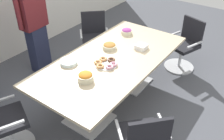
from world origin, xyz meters
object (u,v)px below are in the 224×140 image
(conference_table, at_px, (112,66))
(napkin_pile, at_px, (141,47))
(office_chair_2, at_px, (2,125))
(person_standing_2, at_px, (34,23))
(snack_bowl_pretzels, at_px, (109,46))
(plate_stack, at_px, (69,62))
(snack_bowl_chips_orange, at_px, (85,77))
(snack_bowl_candy_mix, at_px, (127,31))
(office_chair_0, at_px, (184,47))
(office_chair_1, at_px, (95,40))
(donut_platter, at_px, (106,63))

(conference_table, xyz_separation_m, napkin_pile, (0.48, -0.19, 0.16))
(office_chair_2, relative_size, person_standing_2, 0.52)
(conference_table, bearing_deg, snack_bowl_pretzels, 43.35)
(conference_table, bearing_deg, plate_stack, 138.93)
(snack_bowl_chips_orange, relative_size, snack_bowl_candy_mix, 1.09)
(office_chair_2, relative_size, snack_bowl_pretzels, 4.33)
(office_chair_0, bearing_deg, snack_bowl_chips_orange, 97.42)
(napkin_pile, bearing_deg, plate_stack, 147.66)
(snack_bowl_chips_orange, distance_m, napkin_pile, 1.10)
(conference_table, xyz_separation_m, snack_bowl_chips_orange, (-0.62, -0.05, 0.18))
(office_chair_1, xyz_separation_m, plate_stack, (-1.25, -0.58, 0.37))
(office_chair_1, bearing_deg, snack_bowl_candy_mix, 133.66)
(napkin_pile, bearing_deg, person_standing_2, 106.67)
(plate_stack, bearing_deg, office_chair_1, 24.84)
(snack_bowl_pretzels, relative_size, snack_bowl_candy_mix, 1.15)
(office_chair_1, bearing_deg, person_standing_2, 10.63)
(snack_bowl_candy_mix, bearing_deg, office_chair_1, 88.17)
(office_chair_1, height_order, plate_stack, office_chair_1)
(snack_bowl_candy_mix, distance_m, napkin_pile, 0.54)
(person_standing_2, bearing_deg, plate_stack, 67.33)
(snack_bowl_pretzels, xyz_separation_m, plate_stack, (-0.66, 0.20, -0.02))
(snack_bowl_chips_orange, bearing_deg, napkin_pile, -7.75)
(office_chair_0, distance_m, person_standing_2, 2.63)
(snack_bowl_candy_mix, distance_m, donut_platter, 0.99)
(conference_table, height_order, plate_stack, plate_stack)
(office_chair_1, xyz_separation_m, office_chair_2, (-2.31, -0.47, 0.00))
(office_chair_2, bearing_deg, plate_stack, 108.70)
(plate_stack, height_order, napkin_pile, napkin_pile)
(conference_table, height_order, office_chair_2, office_chair_2)
(office_chair_0, relative_size, person_standing_2, 0.52)
(office_chair_0, xyz_separation_m, person_standing_2, (-1.57, 2.05, 0.50))
(donut_platter, distance_m, napkin_pile, 0.68)
(office_chair_2, distance_m, donut_platter, 1.48)
(office_chair_2, height_order, person_standing_2, person_standing_2)
(snack_bowl_pretzels, distance_m, snack_bowl_candy_mix, 0.56)
(snack_bowl_candy_mix, relative_size, donut_platter, 0.56)
(snack_bowl_candy_mix, bearing_deg, person_standing_2, 122.08)
(person_standing_2, distance_m, snack_bowl_pretzels, 1.39)
(person_standing_2, relative_size, napkin_pile, 10.96)
(snack_bowl_pretzels, distance_m, plate_stack, 0.69)
(snack_bowl_pretzels, height_order, plate_stack, snack_bowl_pretzels)
(office_chair_0, relative_size, office_chair_1, 1.00)
(person_standing_2, height_order, snack_bowl_pretzels, person_standing_2)
(office_chair_1, bearing_deg, donut_platter, 91.34)
(plate_stack, bearing_deg, napkin_pile, -32.34)
(person_standing_2, height_order, donut_platter, person_standing_2)
(snack_bowl_candy_mix, height_order, donut_platter, snack_bowl_candy_mix)
(office_chair_2, distance_m, plate_stack, 1.13)
(person_standing_2, bearing_deg, office_chair_0, 123.97)
(office_chair_2, relative_size, plate_stack, 3.81)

